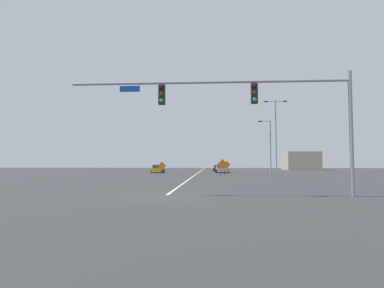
# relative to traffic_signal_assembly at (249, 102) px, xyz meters

# --- Properties ---
(ground) EXTENTS (178.24, 178.24, 0.00)m
(ground) POSITION_rel_traffic_signal_assembly_xyz_m (-4.37, 0.01, -4.94)
(ground) COLOR #38383A
(road_centre_stripe) EXTENTS (0.16, 99.02, 0.01)m
(road_centre_stripe) POSITION_rel_traffic_signal_assembly_xyz_m (-4.37, 49.52, -4.93)
(road_centre_stripe) COLOR white
(road_centre_stripe) RESTS_ON ground
(traffic_signal_assembly) EXTENTS (14.86, 0.44, 6.49)m
(traffic_signal_assembly) POSITION_rel_traffic_signal_assembly_xyz_m (0.00, 0.00, 0.00)
(traffic_signal_assembly) COLOR gray
(traffic_signal_assembly) RESTS_ON ground
(street_lamp_near_left) EXTENTS (1.58, 0.24, 7.30)m
(street_lamp_near_left) POSITION_rel_traffic_signal_assembly_xyz_m (5.53, 25.51, -0.90)
(street_lamp_near_left) COLOR gray
(street_lamp_near_left) RESTS_ON ground
(street_lamp_far_left) EXTENTS (2.89, 0.24, 9.76)m
(street_lamp_far_left) POSITION_rel_traffic_signal_assembly_xyz_m (6.20, 24.66, 0.67)
(street_lamp_far_left) COLOR gray
(street_lamp_far_left) RESTS_ON ground
(construction_sign_right_shoulder) EXTENTS (1.38, 0.06, 2.19)m
(construction_sign_right_shoulder) POSITION_rel_traffic_signal_assembly_xyz_m (-0.62, 25.27, -3.54)
(construction_sign_right_shoulder) COLOR orange
(construction_sign_right_shoulder) RESTS_ON ground
(construction_sign_left_lane) EXTENTS (1.18, 0.29, 2.01)m
(construction_sign_left_lane) POSITION_rel_traffic_signal_assembly_xyz_m (0.24, 32.95, -3.65)
(construction_sign_left_lane) COLOR orange
(construction_sign_left_lane) RESTS_ON ground
(construction_sign_right_lane) EXTENTS (1.27, 0.09, 1.89)m
(construction_sign_right_lane) POSITION_rel_traffic_signal_assembly_xyz_m (-9.21, 28.92, -3.77)
(construction_sign_right_lane) COLOR orange
(construction_sign_right_lane) RESTS_ON ground
(car_red_distant) EXTENTS (2.18, 4.18, 1.24)m
(car_red_distant) POSITION_rel_traffic_signal_assembly_xyz_m (-0.72, 48.27, -4.35)
(car_red_distant) COLOR red
(car_red_distant) RESTS_ON ground
(car_yellow_far) EXTENTS (2.05, 4.09, 1.35)m
(car_yellow_far) POSITION_rel_traffic_signal_assembly_xyz_m (-11.30, 37.73, -4.31)
(car_yellow_far) COLOR gold
(car_yellow_far) RESTS_ON ground
(car_silver_near) EXTENTS (2.27, 4.60, 1.42)m
(car_silver_near) POSITION_rel_traffic_signal_assembly_xyz_m (-0.33, 38.14, -4.26)
(car_silver_near) COLOR #B7BABF
(car_silver_near) RESTS_ON ground
(roadside_building_east) EXTENTS (7.67, 8.04, 4.30)m
(roadside_building_east) POSITION_rel_traffic_signal_assembly_xyz_m (19.24, 61.85, -2.79)
(roadside_building_east) COLOR #B2A893
(roadside_building_east) RESTS_ON ground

